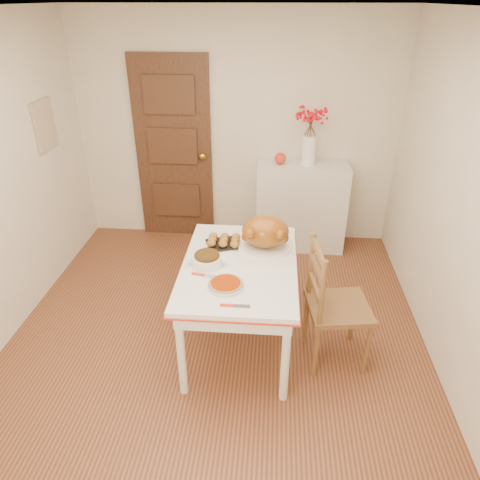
# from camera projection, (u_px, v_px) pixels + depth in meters

# --- Properties ---
(floor) EXTENTS (3.50, 4.00, 0.00)m
(floor) POSITION_uv_depth(u_px,v_px,m) (215.00, 345.00, 3.70)
(floor) COLOR #4C2A1D
(floor) RESTS_ON ground
(ceiling) EXTENTS (3.50, 4.00, 0.00)m
(ceiling) POSITION_uv_depth(u_px,v_px,m) (204.00, 8.00, 2.49)
(ceiling) COLOR white
(ceiling) RESTS_ON ground
(wall_back) EXTENTS (3.50, 0.00, 2.50)m
(wall_back) POSITION_uv_depth(u_px,v_px,m) (236.00, 132.00, 4.84)
(wall_back) COLOR beige
(wall_back) RESTS_ON ground
(wall_right) EXTENTS (0.00, 4.00, 2.50)m
(wall_right) POSITION_uv_depth(u_px,v_px,m) (469.00, 218.00, 2.97)
(wall_right) COLOR beige
(wall_right) RESTS_ON ground
(door_back) EXTENTS (0.85, 0.06, 2.06)m
(door_back) POSITION_uv_depth(u_px,v_px,m) (174.00, 151.00, 4.97)
(door_back) COLOR black
(door_back) RESTS_ON ground
(photo_board) EXTENTS (0.03, 0.35, 0.45)m
(photo_board) POSITION_uv_depth(u_px,v_px,m) (44.00, 125.00, 4.14)
(photo_board) COLOR tan
(photo_board) RESTS_ON ground
(sideboard) EXTENTS (0.98, 0.43, 0.98)m
(sideboard) POSITION_uv_depth(u_px,v_px,m) (301.00, 206.00, 4.96)
(sideboard) COLOR silver
(sideboard) RESTS_ON floor
(kitchen_table) EXTENTS (0.89, 1.29, 0.77)m
(kitchen_table) POSITION_uv_depth(u_px,v_px,m) (239.00, 305.00, 3.55)
(kitchen_table) COLOR white
(kitchen_table) RESTS_ON floor
(chair_oak) EXTENTS (0.51, 0.51, 1.03)m
(chair_oak) POSITION_uv_depth(u_px,v_px,m) (339.00, 305.00, 3.34)
(chair_oak) COLOR brown
(chair_oak) RESTS_ON floor
(berry_vase) EXTENTS (0.33, 0.33, 0.65)m
(berry_vase) POSITION_uv_depth(u_px,v_px,m) (310.00, 135.00, 4.57)
(berry_vase) COLOR white
(berry_vase) RESTS_ON sideboard
(apple) EXTENTS (0.12, 0.12, 0.12)m
(apple) POSITION_uv_depth(u_px,v_px,m) (280.00, 158.00, 4.71)
(apple) COLOR red
(apple) RESTS_ON sideboard
(turkey_platter) EXTENTS (0.52, 0.47, 0.28)m
(turkey_platter) POSITION_uv_depth(u_px,v_px,m) (265.00, 233.00, 3.50)
(turkey_platter) COLOR #A15C19
(turkey_platter) RESTS_ON kitchen_table
(pumpkin_pie) EXTENTS (0.31, 0.31, 0.05)m
(pumpkin_pie) POSITION_uv_depth(u_px,v_px,m) (226.00, 284.00, 3.08)
(pumpkin_pie) COLOR #8C2602
(pumpkin_pie) RESTS_ON kitchen_table
(stuffing_dish) EXTENTS (0.29, 0.23, 0.11)m
(stuffing_dish) POSITION_uv_depth(u_px,v_px,m) (207.00, 258.00, 3.32)
(stuffing_dish) COLOR #4E300E
(stuffing_dish) RESTS_ON kitchen_table
(rolls_tray) EXTENTS (0.32, 0.29, 0.07)m
(rolls_tray) POSITION_uv_depth(u_px,v_px,m) (224.00, 241.00, 3.60)
(rolls_tray) COLOR #9A641B
(rolls_tray) RESTS_ON kitchen_table
(pie_server) EXTENTS (0.20, 0.06, 0.01)m
(pie_server) POSITION_uv_depth(u_px,v_px,m) (235.00, 306.00, 2.90)
(pie_server) COLOR silver
(pie_server) RESTS_ON kitchen_table
(carving_knife) EXTENTS (0.28, 0.11, 0.01)m
(carving_knife) POSITION_uv_depth(u_px,v_px,m) (209.00, 276.00, 3.21)
(carving_knife) COLOR silver
(carving_knife) RESTS_ON kitchen_table
(drinking_glass) EXTENTS (0.08, 0.08, 0.12)m
(drinking_glass) POSITION_uv_depth(u_px,v_px,m) (255.00, 225.00, 3.81)
(drinking_glass) COLOR white
(drinking_glass) RESTS_ON kitchen_table
(shaker_pair) EXTENTS (0.09, 0.06, 0.09)m
(shaker_pair) POSITION_uv_depth(u_px,v_px,m) (278.00, 232.00, 3.72)
(shaker_pair) COLOR white
(shaker_pair) RESTS_ON kitchen_table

